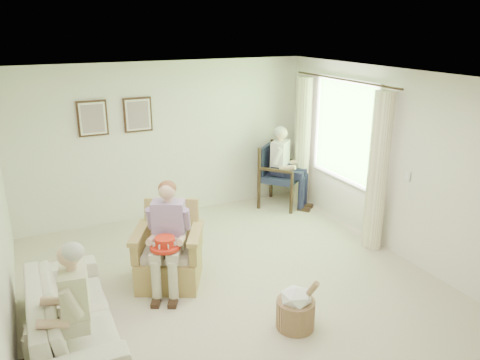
{
  "coord_description": "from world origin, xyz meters",
  "views": [
    {
      "loc": [
        -2.14,
        -4.65,
        3.17
      ],
      "look_at": [
        0.55,
        1.03,
        1.05
      ],
      "focal_mm": 35.0,
      "sensor_mm": 36.0,
      "label": 1
    }
  ],
  "objects_px": {
    "person_sofa": "(72,302)",
    "red_hat": "(165,244)",
    "wicker_armchair": "(168,258)",
    "hatbox": "(296,308)",
    "sofa": "(71,314)",
    "person_dark": "(284,161)",
    "person_wicker": "(170,229)",
    "wood_armchair": "(279,172)"
  },
  "relations": [
    {
      "from": "person_dark",
      "to": "person_sofa",
      "type": "distance_m",
      "value": 4.79
    },
    {
      "from": "wood_armchair",
      "to": "person_sofa",
      "type": "xyz_separation_m",
      "value": [
        -3.9,
        -2.96,
        0.12
      ]
    },
    {
      "from": "wicker_armchair",
      "to": "person_sofa",
      "type": "bearing_deg",
      "value": -110.31
    },
    {
      "from": "person_wicker",
      "to": "person_dark",
      "type": "distance_m",
      "value": 3.17
    },
    {
      "from": "sofa",
      "to": "hatbox",
      "type": "relative_size",
      "value": 3.32
    },
    {
      "from": "red_hat",
      "to": "person_wicker",
      "type": "bearing_deg",
      "value": 56.41
    },
    {
      "from": "wicker_armchair",
      "to": "person_sofa",
      "type": "relative_size",
      "value": 0.8
    },
    {
      "from": "red_hat",
      "to": "hatbox",
      "type": "height_order",
      "value": "red_hat"
    },
    {
      "from": "person_dark",
      "to": "hatbox",
      "type": "distance_m",
      "value": 3.62
    },
    {
      "from": "hatbox",
      "to": "sofa",
      "type": "bearing_deg",
      "value": 159.5
    },
    {
      "from": "wood_armchair",
      "to": "red_hat",
      "type": "bearing_deg",
      "value": 176.21
    },
    {
      "from": "wicker_armchair",
      "to": "wood_armchair",
      "type": "relative_size",
      "value": 0.93
    },
    {
      "from": "wood_armchair",
      "to": "hatbox",
      "type": "relative_size",
      "value": 1.76
    },
    {
      "from": "sofa",
      "to": "person_wicker",
      "type": "relative_size",
      "value": 1.54
    },
    {
      "from": "wood_armchair",
      "to": "person_wicker",
      "type": "bearing_deg",
      "value": 174.99
    },
    {
      "from": "person_dark",
      "to": "hatbox",
      "type": "xyz_separation_m",
      "value": [
        -1.68,
        -3.14,
        -0.61
      ]
    },
    {
      "from": "sofa",
      "to": "person_dark",
      "type": "bearing_deg",
      "value": -59.33
    },
    {
      "from": "red_hat",
      "to": "wicker_armchair",
      "type": "bearing_deg",
      "value": 69.29
    },
    {
      "from": "sofa",
      "to": "red_hat",
      "type": "xyz_separation_m",
      "value": [
        1.14,
        0.38,
        0.39
      ]
    },
    {
      "from": "person_sofa",
      "to": "wood_armchair",
      "type": "bearing_deg",
      "value": 135.2
    },
    {
      "from": "sofa",
      "to": "wood_armchair",
      "type": "bearing_deg",
      "value": -57.42
    },
    {
      "from": "person_dark",
      "to": "red_hat",
      "type": "relative_size",
      "value": 3.98
    },
    {
      "from": "sofa",
      "to": "person_dark",
      "type": "distance_m",
      "value": 4.57
    },
    {
      "from": "person_wicker",
      "to": "hatbox",
      "type": "distance_m",
      "value": 1.77
    },
    {
      "from": "person_dark",
      "to": "hatbox",
      "type": "height_order",
      "value": "person_dark"
    },
    {
      "from": "wood_armchair",
      "to": "hatbox",
      "type": "distance_m",
      "value": 3.74
    },
    {
      "from": "sofa",
      "to": "hatbox",
      "type": "xyz_separation_m",
      "value": [
        2.22,
        -0.83,
        -0.06
      ]
    },
    {
      "from": "person_dark",
      "to": "person_wicker",
      "type": "bearing_deg",
      "value": 172.37
    },
    {
      "from": "wicker_armchair",
      "to": "red_hat",
      "type": "relative_size",
      "value": 2.83
    },
    {
      "from": "person_wicker",
      "to": "person_sofa",
      "type": "relative_size",
      "value": 1.06
    },
    {
      "from": "red_hat",
      "to": "person_sofa",
      "type": "bearing_deg",
      "value": -143.43
    },
    {
      "from": "sofa",
      "to": "person_dark",
      "type": "height_order",
      "value": "person_dark"
    },
    {
      "from": "wood_armchair",
      "to": "person_dark",
      "type": "height_order",
      "value": "person_dark"
    },
    {
      "from": "wicker_armchair",
      "to": "red_hat",
      "type": "xyz_separation_m",
      "value": [
        -0.12,
        -0.31,
        0.36
      ]
    },
    {
      "from": "wood_armchair",
      "to": "sofa",
      "type": "xyz_separation_m",
      "value": [
        -3.9,
        -2.49,
        -0.3
      ]
    },
    {
      "from": "wicker_armchair",
      "to": "person_dark",
      "type": "height_order",
      "value": "person_dark"
    },
    {
      "from": "person_wicker",
      "to": "red_hat",
      "type": "distance_m",
      "value": 0.23
    },
    {
      "from": "sofa",
      "to": "hatbox",
      "type": "distance_m",
      "value": 2.37
    },
    {
      "from": "person_dark",
      "to": "person_sofa",
      "type": "xyz_separation_m",
      "value": [
        -3.9,
        -2.78,
        -0.14
      ]
    },
    {
      "from": "person_wicker",
      "to": "person_dark",
      "type": "xyz_separation_m",
      "value": [
        2.64,
        1.75,
        0.07
      ]
    },
    {
      "from": "wicker_armchair",
      "to": "red_hat",
      "type": "distance_m",
      "value": 0.49
    },
    {
      "from": "person_sofa",
      "to": "red_hat",
      "type": "xyz_separation_m",
      "value": [
        1.14,
        0.85,
        -0.03
      ]
    }
  ]
}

